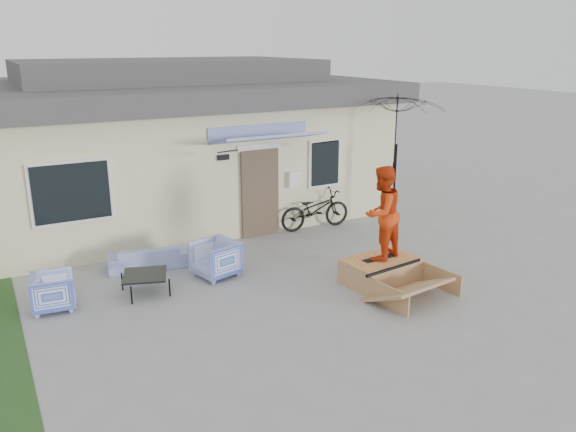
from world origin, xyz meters
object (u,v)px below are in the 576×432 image
patio_umbrella (396,158)px  skateboard (379,258)px  armchair_left (53,290)px  coffee_table (146,284)px  skate_ramp (380,271)px  bicycle (315,205)px  loveseat (148,253)px  armchair_right (215,257)px  skater (382,212)px

patio_umbrella → skateboard: size_ratio=3.04×
armchair_left → patio_umbrella: 8.38m
coffee_table → skate_ramp: bearing=-21.8°
bicycle → patio_umbrella: 2.31m
loveseat → armchair_right: size_ratio=1.99×
patio_umbrella → skater: (-2.48, -2.67, -0.33)m
armchair_left → skater: size_ratio=0.40×
bicycle → patio_umbrella: size_ratio=0.84×
armchair_left → skateboard: bearing=-100.5°
skateboard → armchair_right: bearing=143.6°
coffee_table → skate_ramp: (4.16, -1.66, 0.04)m
armchair_right → skater: (2.70, -1.77, 1.01)m
armchair_right → skateboard: 3.23m
patio_umbrella → skate_ramp: (-2.47, -2.72, -1.52)m
loveseat → patio_umbrella: patio_umbrella is taller
bicycle → armchair_left: bearing=107.9°
patio_umbrella → skate_ramp: 3.98m
loveseat → coffee_table: bearing=83.0°
armchair_right → skate_ramp: size_ratio=0.43×
armchair_left → patio_umbrella: size_ratio=0.32×
armchair_left → coffee_table: armchair_left is taller
loveseat → bicycle: bearing=-162.2°
patio_umbrella → bicycle: bearing=157.5°
armchair_right → bicycle: size_ratio=0.43×
armchair_left → armchair_right: size_ratio=0.90×
bicycle → patio_umbrella: (1.85, -0.77, 1.15)m
armchair_right → skater: skater is taller
armchair_right → skateboard: size_ratio=1.09×
loveseat → skate_ramp: bearing=152.7°
skateboard → skater: 0.93m
loveseat → skateboard: size_ratio=2.18×
skateboard → skater: skater is taller
loveseat → bicycle: bicycle is taller
loveseat → skate_ramp: 4.76m
skater → patio_umbrella: bearing=-150.0°
skateboard → coffee_table: bearing=155.6°
armchair_left → bicycle: (6.36, 1.69, 0.24)m
armchair_left → skater: (5.73, -1.74, 1.05)m
armchair_left → armchair_right: (3.03, 0.02, 0.04)m
coffee_table → patio_umbrella: (6.63, 1.06, 1.56)m
armchair_right → loveseat: bearing=-150.0°
coffee_table → patio_umbrella: 6.89m
bicycle → loveseat: bearing=100.4°
loveseat → skateboard: bearing=153.1°
armchair_right → skate_ramp: 3.26m
bicycle → skate_ramp: 3.56m
loveseat → skateboard: loveseat is taller
armchair_right → bicycle: (3.33, 1.67, 0.20)m
skate_ramp → skateboard: (-0.01, 0.05, 0.25)m
patio_umbrella → skater: size_ratio=1.23×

